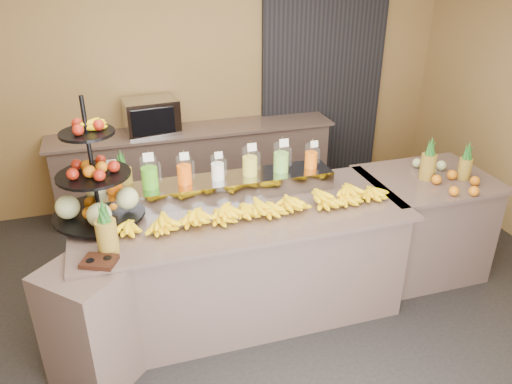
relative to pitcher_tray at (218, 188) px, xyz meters
name	(u,v)px	position (x,y,z in m)	size (l,w,h in m)	color
ground	(254,332)	(0.11, -0.58, -1.01)	(6.00, 6.00, 0.00)	black
room_envelope	(247,69)	(0.30, 0.21, 0.87)	(6.04, 5.02, 2.82)	olive
buffet_counter	(230,267)	(0.00, -0.32, -0.54)	(2.75, 1.25, 0.93)	gray
right_counter	(421,224)	(1.81, -0.18, -0.54)	(1.08, 0.88, 0.93)	gray
back_ledge	(196,168)	(0.11, 1.67, -0.54)	(3.10, 0.55, 0.93)	gray
pitcher_tray	(218,188)	(0.00, 0.00, 0.00)	(1.85, 0.30, 0.15)	gray
juice_pitcher_orange_a	(114,180)	(-0.78, 0.00, 0.17)	(0.12, 0.12, 0.29)	silver
juice_pitcher_green	(150,175)	(-0.52, 0.00, 0.18)	(0.13, 0.13, 0.32)	silver
juice_pitcher_orange_b	(184,172)	(-0.26, 0.00, 0.17)	(0.12, 0.12, 0.28)	silver
juice_pitcher_milk	(218,169)	(0.00, 0.00, 0.16)	(0.11, 0.11, 0.26)	silver
juice_pitcher_lemon	(250,163)	(0.26, 0.00, 0.18)	(0.12, 0.13, 0.30)	silver
juice_pitcher_lime	(281,159)	(0.52, 0.00, 0.18)	(0.13, 0.13, 0.31)	silver
juice_pitcher_orange_c	(311,158)	(0.78, 0.00, 0.16)	(0.11, 0.11, 0.26)	silver
banana_heap	(257,204)	(0.21, -0.35, 0.00)	(2.07, 0.19, 0.17)	yellow
fruit_stand	(103,190)	(-0.86, -0.12, 0.16)	(0.72, 0.72, 0.92)	black
condiment_caddy	(99,262)	(-0.93, -0.69, -0.06)	(0.21, 0.16, 0.03)	black
pineapple_left_a	(106,233)	(-0.86, -0.57, 0.07)	(0.14, 0.14, 0.39)	brown
pineapple_left_b	(124,181)	(-0.71, 0.16, 0.08)	(0.14, 0.14, 0.42)	brown
right_fruit_pile	(451,176)	(1.90, -0.33, 0.00)	(0.42, 0.40, 0.22)	brown
oven_warmer	(151,116)	(-0.33, 1.67, 0.11)	(0.55, 0.38, 0.36)	gray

